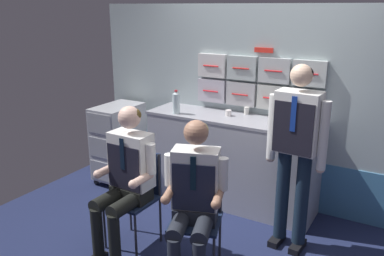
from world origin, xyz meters
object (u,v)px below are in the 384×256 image
(service_trolley, at_px, (119,141))
(folding_chair_right, at_px, (198,207))
(folding_chair_left, at_px, (138,187))
(crew_member_standing, at_px, (296,143))
(crew_member_right, at_px, (194,195))
(water_bottle_blue_cap, at_px, (176,102))
(coffee_cup_spare, at_px, (228,113))
(crew_member_left, at_px, (126,173))

(service_trolley, relative_size, folding_chair_right, 1.11)
(folding_chair_left, distance_m, crew_member_standing, 1.46)
(crew_member_right, bearing_deg, folding_chair_left, 164.16)
(crew_member_standing, bearing_deg, water_bottle_blue_cap, 166.84)
(folding_chair_left, bearing_deg, service_trolley, 137.32)
(folding_chair_right, relative_size, water_bottle_blue_cap, 3.33)
(service_trolley, distance_m, coffee_cup_spare, 1.51)
(crew_member_right, relative_size, crew_member_standing, 0.78)
(water_bottle_blue_cap, bearing_deg, folding_chair_right, -50.10)
(service_trolley, bearing_deg, water_bottle_blue_cap, -1.65)
(folding_chair_left, xyz_separation_m, folding_chair_right, (0.65, -0.05, 0.00))
(water_bottle_blue_cap, xyz_separation_m, coffee_cup_spare, (0.54, 0.20, -0.09))
(crew_member_left, height_order, crew_member_right, crew_member_left)
(folding_chair_left, bearing_deg, folding_chair_right, -4.20)
(folding_chair_left, height_order, folding_chair_right, same)
(folding_chair_right, xyz_separation_m, crew_member_standing, (0.59, 0.67, 0.45))
(crew_member_left, distance_m, crew_member_right, 0.71)
(folding_chair_right, distance_m, coffee_cup_spare, 1.34)
(crew_member_right, relative_size, coffee_cup_spare, 20.42)
(folding_chair_left, height_order, water_bottle_blue_cap, water_bottle_blue_cap)
(folding_chair_right, bearing_deg, water_bottle_blue_cap, 129.90)
(service_trolley, relative_size, folding_chair_left, 1.11)
(crew_member_right, height_order, coffee_cup_spare, crew_member_right)
(crew_member_left, height_order, coffee_cup_spare, crew_member_left)
(crew_member_left, bearing_deg, crew_member_standing, 32.36)
(folding_chair_left, distance_m, crew_member_left, 0.25)
(crew_member_standing, bearing_deg, folding_chair_left, -153.13)
(crew_member_standing, xyz_separation_m, water_bottle_blue_cap, (-1.43, 0.33, 0.12))
(crew_member_left, height_order, crew_member_standing, crew_member_standing)
(service_trolley, bearing_deg, crew_member_left, -47.04)
(service_trolley, xyz_separation_m, water_bottle_blue_cap, (0.88, -0.03, 0.60))
(service_trolley, relative_size, water_bottle_blue_cap, 3.70)
(water_bottle_blue_cap, bearing_deg, crew_member_left, -80.35)
(crew_member_right, xyz_separation_m, water_bottle_blue_cap, (-0.90, 1.16, 0.39))
(crew_member_left, relative_size, crew_member_standing, 0.79)
(folding_chair_left, bearing_deg, crew_member_standing, 26.87)
(crew_member_standing, bearing_deg, coffee_cup_spare, 149.23)
(folding_chair_right, xyz_separation_m, water_bottle_blue_cap, (-0.84, 1.01, 0.57))
(service_trolley, distance_m, crew_member_right, 2.14)
(folding_chair_left, height_order, crew_member_standing, crew_member_standing)
(water_bottle_blue_cap, distance_m, coffee_cup_spare, 0.58)
(crew_member_left, bearing_deg, crew_member_right, -3.27)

